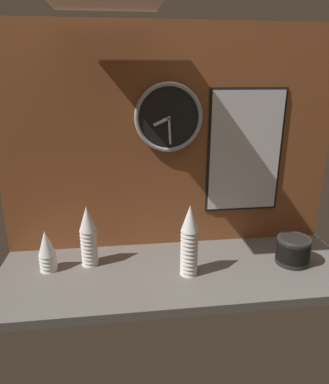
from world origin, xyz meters
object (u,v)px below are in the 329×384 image
(cup_stack_center_right, at_px, (189,241))
(menu_board, at_px, (245,152))
(wall_clock, at_px, (169,118))
(cup_stack_left, at_px, (88,236))
(bowl_stack_far_right, at_px, (293,250))
(cup_stack_far_left, at_px, (47,251))

(cup_stack_center_right, distance_m, menu_board, 0.54)
(wall_clock, relative_size, menu_board, 0.52)
(cup_stack_left, bearing_deg, bowl_stack_far_right, -6.49)
(cup_stack_far_left, xyz_separation_m, bowl_stack_far_right, (1.11, -0.08, -0.03))
(cup_stack_far_left, relative_size, menu_board, 0.32)
(cup_stack_center_right, distance_m, bowl_stack_far_right, 0.50)
(cup_stack_center_right, relative_size, bowl_stack_far_right, 2.10)
(cup_stack_left, relative_size, bowl_stack_far_right, 1.85)
(cup_stack_left, height_order, menu_board, menu_board)
(wall_clock, bearing_deg, cup_stack_center_right, -79.60)
(cup_stack_far_left, distance_m, bowl_stack_far_right, 1.11)
(cup_stack_center_right, relative_size, cup_stack_left, 1.13)
(wall_clock, height_order, menu_board, wall_clock)
(bowl_stack_far_right, distance_m, menu_board, 0.51)
(cup_stack_left, distance_m, menu_board, 0.84)
(bowl_stack_far_right, bearing_deg, menu_board, 122.91)
(cup_stack_left, distance_m, bowl_stack_far_right, 0.94)
(cup_stack_center_right, relative_size, menu_board, 0.53)
(wall_clock, xyz_separation_m, menu_board, (0.38, 0.01, -0.17))
(cup_stack_center_right, height_order, menu_board, menu_board)
(bowl_stack_far_right, relative_size, wall_clock, 0.49)
(bowl_stack_far_right, relative_size, menu_board, 0.25)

